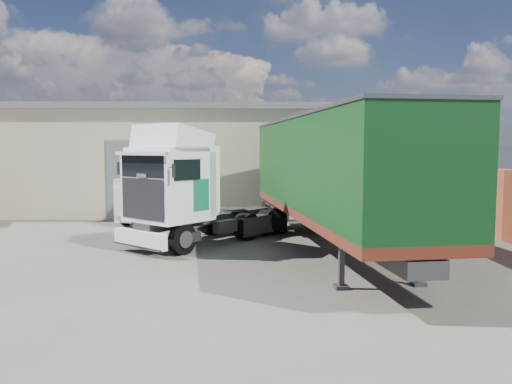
{
  "coord_description": "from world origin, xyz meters",
  "views": [
    {
      "loc": [
        2.41,
        -12.6,
        3.24
      ],
      "look_at": [
        2.65,
        3.0,
        1.87
      ],
      "focal_mm": 35.0,
      "sensor_mm": 36.0,
      "label": 1
    }
  ],
  "objects": [
    {
      "name": "box_trailer",
      "position": [
        4.97,
        2.87,
        2.57
      ],
      "size": [
        4.27,
        12.91,
        4.21
      ],
      "rotation": [
        0.0,
        0.0,
        0.13
      ],
      "color": "#2D2D30",
      "rests_on": "ground"
    },
    {
      "name": "warehouse",
      "position": [
        -6.0,
        16.0,
        2.66
      ],
      "size": [
        30.6,
        12.6,
        5.42
      ],
      "color": "beige",
      "rests_on": "ground"
    },
    {
      "name": "panel_van",
      "position": [
        -1.55,
        9.6,
        1.03
      ],
      "size": [
        3.19,
        5.22,
        1.99
      ],
      "rotation": [
        0.0,
        0.0,
        -0.27
      ],
      "color": "black",
      "rests_on": "ground"
    },
    {
      "name": "brick_boundary_wall",
      "position": [
        11.5,
        6.0,
        1.25
      ],
      "size": [
        0.35,
        26.0,
        2.5
      ],
      "primitive_type": "cube",
      "color": "#973F26",
      "rests_on": "ground"
    },
    {
      "name": "tractor_unit",
      "position": [
        0.34,
        3.94,
        1.68
      ],
      "size": [
        5.48,
        5.92,
        4.0
      ],
      "rotation": [
        0.0,
        0.0,
        -0.7
      ],
      "color": "black",
      "rests_on": "ground"
    },
    {
      "name": "ground",
      "position": [
        0.0,
        0.0,
        0.0
      ],
      "size": [
        120.0,
        120.0,
        0.0
      ],
      "primitive_type": "plane",
      "color": "black",
      "rests_on": "ground"
    }
  ]
}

